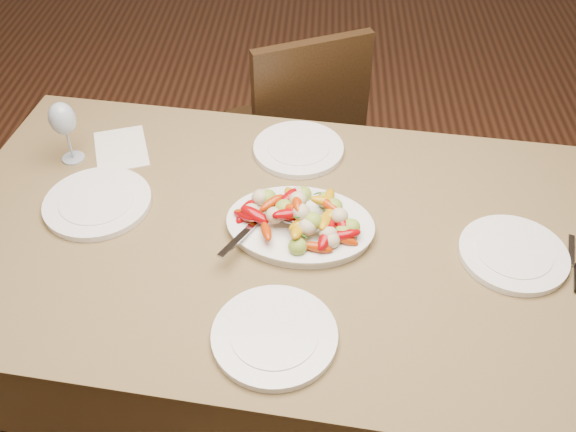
% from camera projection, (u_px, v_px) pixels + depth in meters
% --- Properties ---
extents(floor, '(6.00, 6.00, 0.00)m').
position_uv_depth(floor, '(316.00, 344.00, 2.34)').
color(floor, '#3B1E12').
rests_on(floor, ground).
extents(dining_table, '(1.94, 1.24, 0.76)m').
position_uv_depth(dining_table, '(288.00, 323.00, 1.93)').
color(dining_table, brown).
rests_on(dining_table, ground).
extents(chair_far, '(0.56, 0.56, 0.95)m').
position_uv_depth(chair_far, '(291.00, 131.00, 2.50)').
color(chair_far, black).
rests_on(chair_far, ground).
extents(serving_platter, '(0.40, 0.32, 0.02)m').
position_uv_depth(serving_platter, '(300.00, 227.00, 1.68)').
color(serving_platter, white).
rests_on(serving_platter, dining_table).
extents(roasted_vegetables, '(0.33, 0.24, 0.09)m').
position_uv_depth(roasted_vegetables, '(300.00, 211.00, 1.64)').
color(roasted_vegetables, '#840206').
rests_on(roasted_vegetables, serving_platter).
extents(serving_spoon, '(0.28, 0.18, 0.03)m').
position_uv_depth(serving_spoon, '(273.00, 224.00, 1.63)').
color(serving_spoon, '#9EA0A8').
rests_on(serving_spoon, serving_platter).
extents(plate_left, '(0.29, 0.29, 0.02)m').
position_uv_depth(plate_left, '(98.00, 203.00, 1.75)').
color(plate_left, white).
rests_on(plate_left, dining_table).
extents(plate_right, '(0.27, 0.27, 0.02)m').
position_uv_depth(plate_right, '(513.00, 254.00, 1.61)').
color(plate_right, white).
rests_on(plate_right, dining_table).
extents(plate_far, '(0.27, 0.27, 0.02)m').
position_uv_depth(plate_far, '(298.00, 149.00, 1.93)').
color(plate_far, white).
rests_on(plate_far, dining_table).
extents(plate_near, '(0.28, 0.28, 0.02)m').
position_uv_depth(plate_near, '(274.00, 336.00, 1.42)').
color(plate_near, white).
rests_on(plate_near, dining_table).
extents(wine_glass, '(0.08, 0.08, 0.20)m').
position_uv_depth(wine_glass, '(66.00, 131.00, 1.84)').
color(wine_glass, '#8C99A5').
rests_on(wine_glass, dining_table).
extents(menu_card, '(0.21, 0.25, 0.00)m').
position_uv_depth(menu_card, '(121.00, 149.00, 1.94)').
color(menu_card, silver).
rests_on(menu_card, dining_table).
extents(table_knife, '(0.07, 0.20, 0.01)m').
position_uv_depth(table_knife, '(575.00, 266.00, 1.58)').
color(table_knife, '#9EA0A8').
rests_on(table_knife, dining_table).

